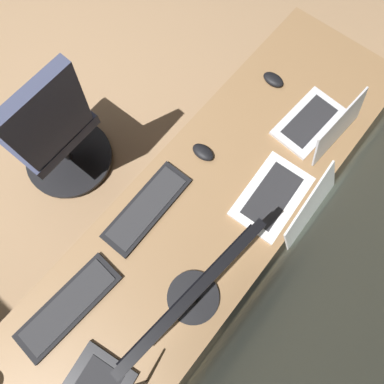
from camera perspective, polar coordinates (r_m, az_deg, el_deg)
The scene contains 12 objects.
floor_plane at distance 2.85m, azimuth -29.41°, elevation 13.13°, with size 5.65×5.65×0.00m, color #9E7A56.
wall_back at distance 0.84m, azimuth 20.48°, elevation -15.60°, with size 5.30×0.10×2.60m, color slate.
desk at distance 1.46m, azimuth 1.52°, elevation -4.72°, with size 2.36×0.65×0.73m.
drawer_pedestal at distance 1.76m, azimuth -0.15°, elevation -10.21°, with size 0.40×0.51×0.69m.
monitor_primary at distance 1.13m, azimuth 0.11°, elevation -16.91°, with size 0.57×0.20×0.39m.
laptop_leftmost at distance 1.61m, azimuth 20.77°, elevation 10.63°, with size 0.35×0.26×0.19m.
laptop_center at distance 1.42m, azimuth 15.62°, elevation -1.54°, with size 0.36×0.32×0.21m.
keyboard_main at distance 1.42m, azimuth -19.96°, elevation -17.58°, with size 0.43×0.17×0.02m.
keyboard_spare at distance 1.41m, azimuth -7.58°, elevation -2.67°, with size 0.42×0.15×0.02m.
mouse_main at distance 1.72m, azimuth 13.49°, elevation 17.88°, with size 0.06×0.10×0.03m, color black.
mouse_spare at distance 1.48m, azimuth 1.86°, elevation 6.69°, with size 0.06×0.10×0.03m, color black.
office_chair at distance 2.00m, azimuth -22.35°, elevation 9.08°, with size 0.56×0.56×0.97m.
Camera 1 is at (0.20, 1.93, 2.09)m, focal length 31.78 mm.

